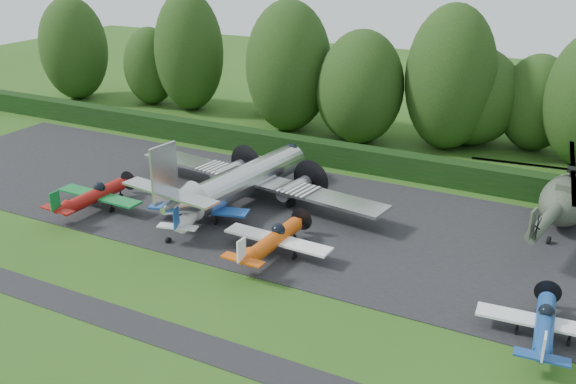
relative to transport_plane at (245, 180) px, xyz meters
The scene contains 20 objects.
ground 11.47m from the transport_plane, 64.21° to the right, with size 160.00×160.00×0.00m, color #2A5317.
apron 5.28m from the transport_plane, ahead, with size 70.00×18.00×0.01m, color black.
taxiway_verge 17.02m from the transport_plane, 73.09° to the right, with size 70.00×2.00×0.00m, color black.
hedgerow 12.04m from the transport_plane, 65.56° to the left, with size 90.00×1.60×2.00m, color black.
transport_plane is the anchor object (origin of this frame).
light_plane_red 10.89m from the transport_plane, 146.52° to the right, with size 7.07×7.43×2.72m.
light_plane_white 4.81m from the transport_plane, 103.84° to the right, with size 7.04×7.41×2.71m.
light_plane_orange 8.65m from the transport_plane, 47.35° to the right, with size 7.18×7.55×2.76m.
light_plane_blue 23.38m from the transport_plane, 20.40° to the right, with size 6.56×6.89×2.52m.
helicopter 22.45m from the transport_plane, 17.42° to the left, with size 13.11×15.35×4.22m.
tree_0 25.67m from the transport_plane, 113.63° to the left, with size 5.56×5.56×8.82m.
tree_1 28.58m from the transport_plane, 133.17° to the left, with size 7.57×7.57×13.04m.
tree_2 28.71m from the transport_plane, 53.85° to the left, with size 6.44×6.44×8.84m.
tree_3 32.37m from the transport_plane, 140.38° to the left, with size 5.98×5.98×8.84m.
tree_4 19.91m from the transport_plane, 107.71° to the left, with size 8.46×8.46×12.90m.
tree_6 39.34m from the transport_plane, 151.63° to the left, with size 7.84×7.84×11.91m.
tree_7 22.58m from the transport_plane, 64.00° to the left, with size 8.07×8.07×13.17m.
tree_10 18.92m from the transport_plane, 88.23° to the left, with size 6.50×6.50×9.63m.
tree_11 25.18m from the transport_plane, 62.90° to the left, with size 8.70×8.70×9.19m.
tree_12 18.34m from the transport_plane, 83.68° to the left, with size 7.91×7.91×10.66m.
Camera 1 is at (17.99, -27.25, 18.89)m, focal length 40.00 mm.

